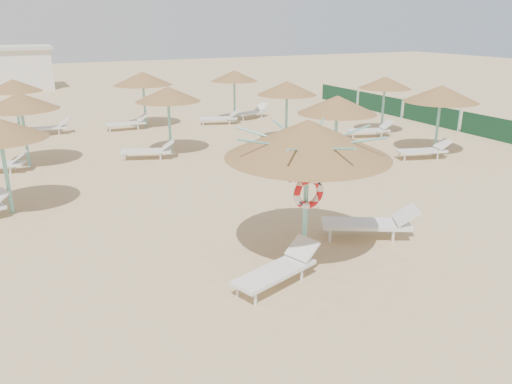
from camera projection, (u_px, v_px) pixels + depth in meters
name	position (u px, v px, depth m)	size (l,w,h in m)	color
ground	(292.00, 253.00, 11.48)	(120.00, 120.00, 0.00)	tan
main_palapa	(308.00, 139.00, 10.36)	(3.52, 3.52, 3.15)	#6CBCB1
lounger_main_a	(279.00, 268.00, 10.03)	(2.11, 1.22, 0.74)	silver
lounger_main_b	(372.00, 223.00, 12.19)	(2.33, 1.70, 0.83)	silver
palapa_field	(215.00, 93.00, 20.22)	(19.34, 13.68, 2.72)	#6CBCB1
windbreak_fence	(430.00, 115.00, 25.62)	(0.08, 19.84, 1.10)	#174526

